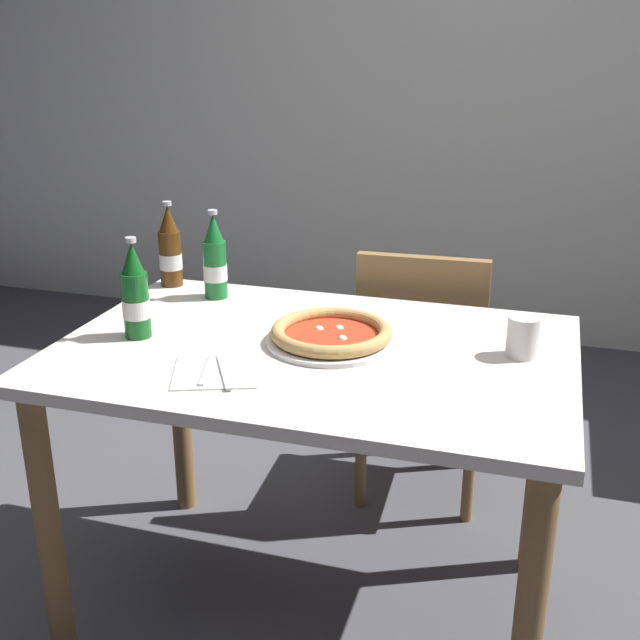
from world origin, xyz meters
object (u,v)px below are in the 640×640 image
object	(u,v)px
beer_bottle_left	(170,251)
beer_bottle_center	(215,261)
dining_table_main	(314,391)
napkin_with_cutlery	(216,372)
paper_cup	(523,337)
beer_bottle_right	(135,296)
chair_behind_table	(423,362)
pizza_margherita_near	(331,335)

from	to	relation	value
beer_bottle_left	beer_bottle_center	bearing A→B (deg)	-21.39
dining_table_main	napkin_with_cutlery	xyz separation A→B (m)	(-0.16, -0.20, 0.12)
beer_bottle_center	dining_table_main	bearing A→B (deg)	-36.64
beer_bottle_left	beer_bottle_center	world-z (taller)	same
paper_cup	beer_bottle_center	bearing A→B (deg)	167.12
beer_bottle_center	beer_bottle_right	xyz separation A→B (m)	(-0.06, -0.33, 0.00)
dining_table_main	napkin_with_cutlery	distance (m)	0.28
chair_behind_table	beer_bottle_center	distance (m)	0.73
chair_behind_table	pizza_margherita_near	size ratio (longest dim) A/B	2.71
chair_behind_table	pizza_margherita_near	world-z (taller)	chair_behind_table
pizza_margherita_near	beer_bottle_right	distance (m)	0.48
dining_table_main	pizza_margherita_near	distance (m)	0.14
chair_behind_table	pizza_margherita_near	bearing A→B (deg)	74.47
dining_table_main	chair_behind_table	distance (m)	0.65
beer_bottle_center	napkin_with_cutlery	bearing A→B (deg)	-66.33
pizza_margherita_near	napkin_with_cutlery	xyz separation A→B (m)	(-0.19, -0.24, -0.02)
beer_bottle_center	paper_cup	xyz separation A→B (m)	(0.84, -0.19, -0.06)
dining_table_main	paper_cup	size ratio (longest dim) A/B	12.63
chair_behind_table	beer_bottle_left	size ratio (longest dim) A/B	3.44
chair_behind_table	beer_bottle_right	distance (m)	0.97
pizza_margherita_near	beer_bottle_left	size ratio (longest dim) A/B	1.27
chair_behind_table	napkin_with_cutlery	bearing A→B (deg)	65.74
pizza_margherita_near	beer_bottle_center	xyz separation A→B (m)	(-0.40, 0.24, 0.08)
pizza_margherita_near	napkin_with_cutlery	size ratio (longest dim) A/B	1.35
chair_behind_table	beer_bottle_right	xyz separation A→B (m)	(-0.59, -0.67, 0.37)
pizza_margherita_near	beer_bottle_right	world-z (taller)	beer_bottle_right
beer_bottle_left	napkin_with_cutlery	bearing A→B (deg)	-55.12
dining_table_main	paper_cup	bearing A→B (deg)	10.05
beer_bottle_center	beer_bottle_left	bearing A→B (deg)	158.61
chair_behind_table	napkin_with_cutlery	xyz separation A→B (m)	(-0.33, -0.81, 0.27)
dining_table_main	beer_bottle_center	distance (m)	0.51
beer_bottle_right	chair_behind_table	bearing A→B (deg)	48.28
beer_bottle_left	beer_bottle_right	xyz separation A→B (m)	(0.11, -0.40, 0.00)
chair_behind_table	paper_cup	bearing A→B (deg)	117.58
chair_behind_table	beer_bottle_left	xyz separation A→B (m)	(-0.71, -0.27, 0.37)
paper_cup	beer_bottle_right	bearing A→B (deg)	-171.14
chair_behind_table	beer_bottle_left	bearing A→B (deg)	18.43
napkin_with_cutlery	beer_bottle_left	bearing A→B (deg)	124.88
chair_behind_table	beer_bottle_center	size ratio (longest dim) A/B	3.44
dining_table_main	chair_behind_table	bearing A→B (deg)	74.78
beer_bottle_left	dining_table_main	bearing A→B (deg)	-32.33
dining_table_main	chair_behind_table	world-z (taller)	chair_behind_table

